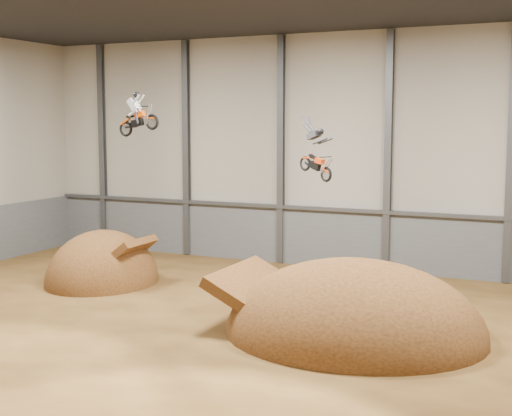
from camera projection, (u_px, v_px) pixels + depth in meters
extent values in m
plane|color=#432B11|center=(217.00, 333.00, 29.69)|extent=(40.00, 40.00, 0.00)
cube|color=#A49E91|center=(334.00, 151.00, 42.38)|extent=(40.00, 0.10, 14.00)
cube|color=#595D62|center=(332.00, 239.00, 42.93)|extent=(39.80, 0.18, 3.50)
cube|color=#47494F|center=(332.00, 209.00, 42.58)|extent=(39.80, 0.35, 0.20)
cube|color=#47494F|center=(103.00, 147.00, 49.10)|extent=(0.40, 0.36, 13.90)
cube|color=#47494F|center=(186.00, 149.00, 46.34)|extent=(0.40, 0.36, 13.90)
cube|color=#47494F|center=(281.00, 151.00, 43.58)|extent=(0.40, 0.36, 13.90)
cube|color=#47494F|center=(388.00, 153.00, 40.83)|extent=(0.40, 0.36, 13.90)
cube|color=#47494F|center=(511.00, 155.00, 38.07)|extent=(0.40, 0.36, 13.90)
ellipsoid|color=#3F230F|center=(103.00, 283.00, 38.95)|extent=(5.82, 6.71, 5.82)
ellipsoid|color=#3F230F|center=(354.00, 335.00, 29.47)|extent=(10.85, 9.60, 6.26)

